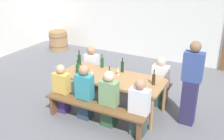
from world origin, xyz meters
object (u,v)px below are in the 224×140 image
(wine_barrel, at_px, (58,40))
(wine_glass_0, at_px, (92,72))
(tasting_table, at_px, (112,80))
(wine_glass_1, at_px, (118,69))
(bench_near, at_px, (94,109))
(wine_bottle_1, at_px, (102,62))
(seated_guest_far_1, at_px, (160,83))
(wine_bottle_0, at_px, (154,79))
(wine_bottle_4, at_px, (109,76))
(wine_bottle_3, at_px, (79,59))
(wine_bottle_5, at_px, (122,66))
(seated_guest_near_1, at_px, (85,93))
(wine_bottle_2, at_px, (78,69))
(seated_guest_near_2, at_px, (109,100))
(seated_guest_near_3, at_px, (139,109))
(seated_guest_near_0, at_px, (62,90))
(standing_host, at_px, (191,85))
(bench_far, at_px, (127,80))

(wine_barrel, bearing_deg, wine_glass_0, -42.26)
(tasting_table, bearing_deg, wine_glass_1, 67.31)
(bench_near, xyz_separation_m, wine_bottle_1, (-0.44, 1.11, 0.51))
(wine_glass_1, height_order, seated_guest_far_1, seated_guest_far_1)
(wine_bottle_0, relative_size, wine_bottle_4, 0.94)
(wine_bottle_3, height_order, wine_bottle_5, wine_bottle_3)
(wine_bottle_4, xyz_separation_m, wine_barrel, (-3.75, 3.06, -0.54))
(wine_glass_1, distance_m, seated_guest_near_1, 0.90)
(wine_bottle_2, distance_m, seated_guest_far_1, 1.81)
(seated_guest_near_1, xyz_separation_m, seated_guest_far_1, (1.17, 1.20, -0.02))
(seated_guest_near_2, height_order, seated_guest_far_1, seated_guest_near_2)
(seated_guest_near_1, relative_size, seated_guest_near_3, 1.04)
(seated_guest_near_0, xyz_separation_m, standing_host, (2.46, 0.79, 0.32))
(bench_near, relative_size, seated_guest_near_1, 1.85)
(wine_bottle_5, xyz_separation_m, standing_host, (1.51, -0.14, -0.05))
(bench_near, height_order, bench_far, same)
(bench_far, bearing_deg, tasting_table, -90.00)
(wine_glass_1, relative_size, seated_guest_near_0, 0.17)
(wine_bottle_0, distance_m, wine_barrel, 5.36)
(standing_host, distance_m, wine_barrel, 5.88)
(wine_bottle_4, bearing_deg, wine_glass_1, 92.48)
(tasting_table, distance_m, seated_guest_near_2, 0.66)
(wine_bottle_0, xyz_separation_m, seated_guest_far_1, (-0.04, 0.56, -0.33))
(wine_bottle_5, bearing_deg, wine_bottle_4, -89.68)
(wine_glass_1, relative_size, standing_host, 0.10)
(wine_bottle_5, bearing_deg, wine_bottle_1, 176.45)
(tasting_table, height_order, wine_bottle_5, wine_bottle_5)
(wine_barrel, bearing_deg, seated_guest_near_1, -45.23)
(wine_bottle_4, relative_size, wine_barrel, 0.50)
(wine_bottle_1, distance_m, wine_bottle_3, 0.56)
(wine_glass_1, relative_size, seated_guest_near_2, 0.15)
(wine_bottle_1, relative_size, standing_host, 0.18)
(bench_near, height_order, wine_barrel, wine_barrel)
(wine_bottle_3, bearing_deg, tasting_table, -14.67)
(wine_bottle_3, xyz_separation_m, seated_guest_far_1, (1.86, 0.34, -0.34))
(wine_bottle_2, height_order, wine_bottle_3, wine_bottle_3)
(seated_guest_near_0, bearing_deg, wine_bottle_0, -70.24)
(bench_near, distance_m, wine_bottle_5, 1.20)
(wine_bottle_0, distance_m, standing_host, 0.71)
(bench_near, height_order, seated_guest_near_3, seated_guest_near_3)
(tasting_table, xyz_separation_m, wine_bottle_4, (0.08, -0.27, 0.20))
(bench_far, height_order, wine_barrel, wine_barrel)
(seated_guest_near_2, height_order, standing_host, standing_host)
(wine_bottle_0, relative_size, seated_guest_near_1, 0.27)
(wine_bottle_2, distance_m, wine_bottle_5, 0.97)
(wine_bottle_1, xyz_separation_m, wine_glass_0, (0.06, -0.55, -0.01))
(wine_bottle_2, xyz_separation_m, wine_barrel, (-2.96, 3.02, -0.53))
(wine_bottle_5, bearing_deg, wine_glass_1, -95.02)
(bench_far, distance_m, seated_guest_near_2, 1.38)
(seated_guest_far_1, xyz_separation_m, wine_barrel, (-4.53, 2.19, -0.20))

